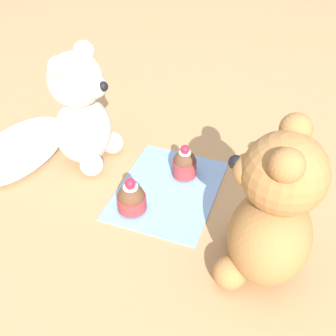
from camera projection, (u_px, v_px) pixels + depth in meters
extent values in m
plane|color=tan|center=(168.00, 190.00, 0.77)|extent=(4.00, 4.00, 0.00)
cube|color=#7A9ED1|center=(168.00, 189.00, 0.77)|extent=(0.24, 0.19, 0.01)
ellipsoid|color=silver|center=(20.00, 148.00, 0.85)|extent=(0.26, 0.16, 0.03)
ellipsoid|color=beige|center=(84.00, 130.00, 0.80)|extent=(0.13, 0.12, 0.14)
sphere|color=beige|center=(75.00, 80.00, 0.73)|extent=(0.11, 0.11, 0.11)
ellipsoid|color=beige|center=(95.00, 87.00, 0.72)|extent=(0.05, 0.05, 0.04)
sphere|color=black|center=(103.00, 87.00, 0.71)|extent=(0.02, 0.02, 0.02)
sphere|color=beige|center=(59.00, 67.00, 0.68)|extent=(0.04, 0.04, 0.04)
sphere|color=beige|center=(84.00, 51.00, 0.73)|extent=(0.04, 0.04, 0.04)
sphere|color=beige|center=(92.00, 164.00, 0.79)|extent=(0.05, 0.05, 0.05)
sphere|color=beige|center=(112.00, 143.00, 0.85)|extent=(0.05, 0.05, 0.05)
ellipsoid|color=#A3703D|center=(269.00, 237.00, 0.58)|extent=(0.14, 0.12, 0.16)
sphere|color=#A3703D|center=(285.00, 174.00, 0.50)|extent=(0.11, 0.11, 0.11)
ellipsoid|color=#A3703D|center=(250.00, 170.00, 0.52)|extent=(0.05, 0.05, 0.04)
sphere|color=black|center=(236.00, 162.00, 0.52)|extent=(0.02, 0.02, 0.02)
sphere|color=#A3703D|center=(296.00, 129.00, 0.50)|extent=(0.04, 0.04, 0.04)
sphere|color=#A3703D|center=(287.00, 165.00, 0.44)|extent=(0.04, 0.04, 0.04)
sphere|color=#A3703D|center=(243.00, 230.00, 0.65)|extent=(0.05, 0.05, 0.05)
sphere|color=#A3703D|center=(230.00, 272.00, 0.59)|extent=(0.05, 0.05, 0.05)
cylinder|color=#993333|center=(132.00, 202.00, 0.71)|extent=(0.05, 0.05, 0.03)
sphere|color=brown|center=(131.00, 197.00, 0.70)|extent=(0.05, 0.05, 0.05)
cylinder|color=white|center=(130.00, 187.00, 0.69)|extent=(0.03, 0.03, 0.00)
sphere|color=red|center=(130.00, 184.00, 0.68)|extent=(0.02, 0.02, 0.02)
cylinder|color=#993333|center=(184.00, 167.00, 0.78)|extent=(0.05, 0.05, 0.03)
sphere|color=brown|center=(185.00, 161.00, 0.77)|extent=(0.04, 0.04, 0.04)
cylinder|color=white|center=(185.00, 153.00, 0.76)|extent=(0.02, 0.02, 0.00)
sphere|color=red|center=(185.00, 149.00, 0.76)|extent=(0.02, 0.02, 0.02)
cylinder|color=orange|center=(277.00, 161.00, 0.78)|extent=(0.05, 0.05, 0.06)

